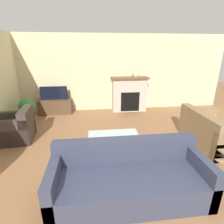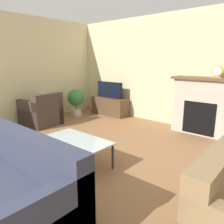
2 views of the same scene
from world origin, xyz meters
The scene contains 9 objects.
wall_back centered at (0.00, 5.05, 1.35)m, with size 8.98×0.06×2.70m.
wall_left centered at (-3.02, 2.51, 1.35)m, with size 0.06×8.02×2.70m.
fireplace centered at (0.87, 4.79, 0.65)m, with size 1.34×0.50×1.24m.
tv_stand centered at (-1.80, 4.74, 0.26)m, with size 1.12×0.41×0.52m.
tv centered at (-1.80, 4.73, 0.75)m, with size 0.91×0.06×0.46m.
armchair_by_window centered at (-2.39, 2.84, 0.30)m, with size 0.88×0.86×0.82m.
coffee_table centered at (-0.05, 1.98, 0.37)m, with size 1.10×0.63×0.41m.
potted_plant centered at (-2.50, 4.04, 0.47)m, with size 0.48×0.48×0.77m.
mantel_clock centered at (1.08, 4.80, 1.37)m, with size 0.21×0.07×0.24m.
Camera 2 is at (2.41, -0.02, 1.58)m, focal length 35.00 mm.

